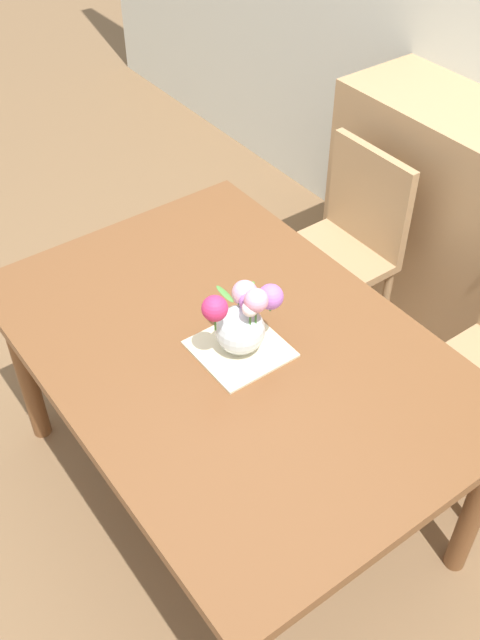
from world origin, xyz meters
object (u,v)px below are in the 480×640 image
chair_left (344,241)px  dresser (479,241)px  dining_table (231,365)px  flower_vase (242,319)px

chair_left → dresser: 0.56m
dining_table → chair_left: bearing=115.6°
dining_table → dresser: bearing=94.5°
dining_table → flower_vase: bearing=22.3°
chair_left → dresser: dresser is taller
dresser → chair_left: bearing=-123.7°
dining_table → chair_left: chair_left is taller
dining_table → chair_left: size_ratio=1.68×
chair_left → flower_vase: flower_vase is taller
chair_left → dresser: size_ratio=0.64×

